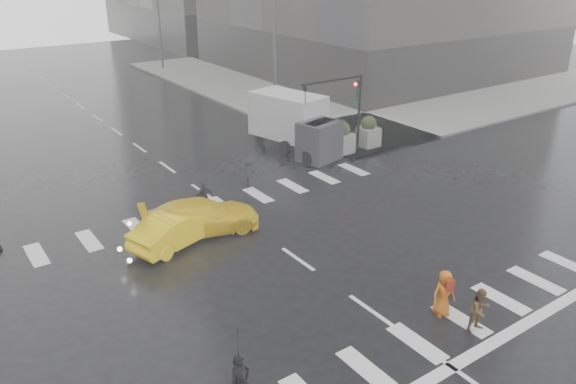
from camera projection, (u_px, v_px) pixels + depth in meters
ground at (298, 259)px, 21.10m from camera, size 120.00×120.00×0.00m
sidewalk_ne at (368, 97)px, 44.53m from camera, size 35.00×35.00×0.15m
road_markings at (298, 259)px, 21.10m from camera, size 18.00×48.00×0.01m
traffic_signal_pole at (346, 100)px, 30.62m from camera, size 4.45×0.42×4.50m
street_lamp_near at (273, 42)px, 38.45m from camera, size 2.15×0.22×9.00m
street_lamp_far at (157, 17)px, 53.52m from camera, size 2.15×0.22×9.00m
planter_west at (314, 145)px, 30.58m from camera, size 1.10×1.10×1.80m
planter_mid at (342, 138)px, 31.64m from camera, size 1.10×1.10×1.80m
planter_east at (368, 132)px, 32.69m from camera, size 1.10×1.10×1.80m
pedestrian_black at (239, 354)px, 13.63m from camera, size 1.00×1.01×2.43m
pedestrian_brown at (480, 310)px, 16.87m from camera, size 0.77×0.64×1.44m
pedestrian_orange at (444, 293)px, 17.59m from camera, size 0.88×0.70×1.56m
pedestrian_far_a at (204, 197)px, 24.59m from camera, size 0.92×0.60×1.50m
pedestrian_far_b at (248, 172)px, 27.40m from camera, size 1.08×1.04×1.50m
taxi_mid at (179, 227)px, 22.02m from camera, size 4.41×2.69×1.37m
taxi_rear at (201, 216)px, 22.91m from camera, size 4.60×2.91×1.40m
box_truck at (296, 122)px, 31.99m from camera, size 2.25×6.01×3.19m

